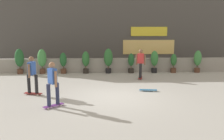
# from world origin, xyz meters

# --- Properties ---
(ground_plane) EXTENTS (48.00, 48.00, 0.00)m
(ground_plane) POSITION_xyz_m (0.00, 0.00, 0.00)
(ground_plane) COLOR #B2AFA8
(planter_wall) EXTENTS (18.00, 0.40, 0.90)m
(planter_wall) POSITION_xyz_m (0.00, 6.00, 0.45)
(planter_wall) COLOR gray
(planter_wall) RESTS_ON ground
(building_backdrop) EXTENTS (20.00, 2.08, 6.50)m
(building_backdrop) POSITION_xyz_m (0.01, 10.00, 3.25)
(building_backdrop) COLOR #4C4947
(building_backdrop) RESTS_ON ground
(potted_plant_0) EXTENTS (0.56, 0.56, 1.60)m
(potted_plant_0) POSITION_xyz_m (-5.68, 5.55, 0.94)
(potted_plant_0) COLOR brown
(potted_plant_0) RESTS_ON ground
(potted_plant_1) EXTENTS (0.55, 0.55, 1.57)m
(potted_plant_1) POSITION_xyz_m (-4.27, 5.55, 0.92)
(potted_plant_1) COLOR brown
(potted_plant_1) RESTS_ON ground
(potted_plant_2) EXTENTS (0.43, 0.43, 1.34)m
(potted_plant_2) POSITION_xyz_m (-2.94, 5.55, 0.75)
(potted_plant_2) COLOR brown
(potted_plant_2) RESTS_ON ground
(potted_plant_3) EXTENTS (0.47, 0.47, 1.41)m
(potted_plant_3) POSITION_xyz_m (-1.50, 5.55, 0.81)
(potted_plant_3) COLOR #2D2823
(potted_plant_3) RESTS_ON ground
(potted_plant_4) EXTENTS (0.56, 0.56, 1.59)m
(potted_plant_4) POSITION_xyz_m (-0.06, 5.55, 0.93)
(potted_plant_4) COLOR black
(potted_plant_4) RESTS_ON ground
(potted_plant_5) EXTENTS (0.40, 0.40, 1.27)m
(potted_plant_5) POSITION_xyz_m (1.41, 5.55, 0.70)
(potted_plant_5) COLOR #2D2823
(potted_plant_5) RESTS_ON ground
(potted_plant_6) EXTENTS (0.48, 0.48, 1.44)m
(potted_plant_6) POSITION_xyz_m (2.92, 5.55, 0.83)
(potted_plant_6) COLOR black
(potted_plant_6) RESTS_ON ground
(potted_plant_7) EXTENTS (0.38, 0.38, 1.23)m
(potted_plant_7) POSITION_xyz_m (4.18, 5.55, 0.66)
(potted_plant_7) COLOR brown
(potted_plant_7) RESTS_ON ground
(potted_plant_8) EXTENTS (0.48, 0.48, 1.44)m
(potted_plant_8) POSITION_xyz_m (5.75, 5.55, 0.83)
(potted_plant_8) COLOR brown
(potted_plant_8) RESTS_ON ground
(skater_far_left) EXTENTS (0.74, 0.67, 1.70)m
(skater_far_left) POSITION_xyz_m (-2.29, -1.29, 0.94)
(skater_far_left) COLOR #72338C
(skater_far_left) RESTS_ON ground
(skater_by_wall_right) EXTENTS (0.82, 0.55, 1.70)m
(skater_by_wall_right) POSITION_xyz_m (-3.51, 0.47, 0.94)
(skater_by_wall_right) COLOR maroon
(skater_by_wall_right) RESTS_ON ground
(skater_mid_plaza) EXTENTS (0.55, 0.82, 1.70)m
(skater_mid_plaza) POSITION_xyz_m (1.73, 3.71, 0.94)
(skater_mid_plaza) COLOR maroon
(skater_mid_plaza) RESTS_ON ground
(skateboard_near_camera) EXTENTS (0.82, 0.30, 0.08)m
(skateboard_near_camera) POSITION_xyz_m (1.65, 0.85, 0.06)
(skateboard_near_camera) COLOR #266699
(skateboard_near_camera) RESTS_ON ground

